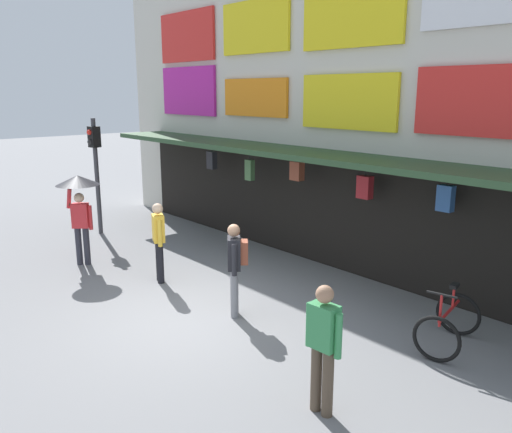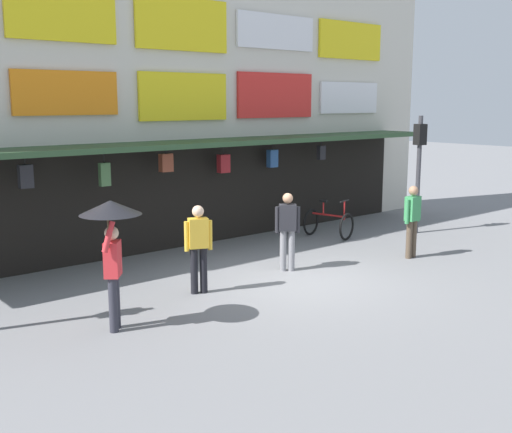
{
  "view_description": "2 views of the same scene",
  "coord_description": "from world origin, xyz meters",
  "px_view_note": "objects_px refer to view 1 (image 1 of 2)",
  "views": [
    {
      "loc": [
        7.15,
        -4.77,
        3.9
      ],
      "look_at": [
        0.14,
        1.31,
        1.67
      ],
      "focal_mm": 36.71,
      "sensor_mm": 36.0,
      "label": 1
    },
    {
      "loc": [
        -8.54,
        -8.93,
        3.56
      ],
      "look_at": [
        -0.45,
        0.72,
        1.26
      ],
      "focal_mm": 44.11,
      "sensor_mm": 36.0,
      "label": 2
    }
  ],
  "objects_px": {
    "traffic_light_near": "(95,158)",
    "pedestrian_with_umbrella": "(79,195)",
    "pedestrian_in_white": "(235,263)",
    "pedestrian_in_blue": "(159,238)",
    "pedestrian_in_black": "(323,343)",
    "bicycle_parked": "(448,324)"
  },
  "relations": [
    {
      "from": "traffic_light_near",
      "to": "pedestrian_with_umbrella",
      "type": "bearing_deg",
      "value": -32.5
    },
    {
      "from": "pedestrian_in_white",
      "to": "pedestrian_in_blue",
      "type": "distance_m",
      "value": 2.38
    },
    {
      "from": "pedestrian_in_white",
      "to": "traffic_light_near",
      "type": "bearing_deg",
      "value": 175.03
    },
    {
      "from": "pedestrian_in_blue",
      "to": "pedestrian_in_black",
      "type": "xyz_separation_m",
      "value": [
        5.34,
        -0.89,
        0.0
      ]
    },
    {
      "from": "traffic_light_near",
      "to": "bicycle_parked",
      "type": "height_order",
      "value": "traffic_light_near"
    },
    {
      "from": "pedestrian_with_umbrella",
      "to": "pedestrian_in_white",
      "type": "bearing_deg",
      "value": 11.02
    },
    {
      "from": "pedestrian_in_black",
      "to": "pedestrian_with_umbrella",
      "type": "bearing_deg",
      "value": 178.92
    },
    {
      "from": "pedestrian_in_white",
      "to": "pedestrian_in_blue",
      "type": "relative_size",
      "value": 1.0
    },
    {
      "from": "pedestrian_in_white",
      "to": "pedestrian_in_black",
      "type": "relative_size",
      "value": 1.0
    },
    {
      "from": "pedestrian_with_umbrella",
      "to": "pedestrian_in_white",
      "type": "relative_size",
      "value": 1.24
    },
    {
      "from": "pedestrian_with_umbrella",
      "to": "pedestrian_in_black",
      "type": "distance_m",
      "value": 7.51
    },
    {
      "from": "traffic_light_near",
      "to": "bicycle_parked",
      "type": "xyz_separation_m",
      "value": [
        9.92,
        1.13,
        -1.75
      ]
    },
    {
      "from": "traffic_light_near",
      "to": "pedestrian_with_umbrella",
      "type": "distance_m",
      "value": 2.79
    },
    {
      "from": "traffic_light_near",
      "to": "pedestrian_in_white",
      "type": "relative_size",
      "value": 1.9
    },
    {
      "from": "pedestrian_in_black",
      "to": "traffic_light_near",
      "type": "bearing_deg",
      "value": 170.64
    },
    {
      "from": "traffic_light_near",
      "to": "pedestrian_in_black",
      "type": "relative_size",
      "value": 1.9
    },
    {
      "from": "pedestrian_in_blue",
      "to": "pedestrian_in_black",
      "type": "distance_m",
      "value": 5.41
    },
    {
      "from": "pedestrian_in_white",
      "to": "pedestrian_in_blue",
      "type": "xyz_separation_m",
      "value": [
        -2.38,
        -0.13,
        -0.04
      ]
    },
    {
      "from": "pedestrian_in_black",
      "to": "pedestrian_in_white",
      "type": "bearing_deg",
      "value": 160.99
    },
    {
      "from": "pedestrian_in_blue",
      "to": "pedestrian_with_umbrella",
      "type": "bearing_deg",
      "value": -160.62
    },
    {
      "from": "bicycle_parked",
      "to": "pedestrian_with_umbrella",
      "type": "bearing_deg",
      "value": -161.11
    },
    {
      "from": "pedestrian_with_umbrella",
      "to": "traffic_light_near",
      "type": "bearing_deg",
      "value": 147.5
    }
  ]
}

